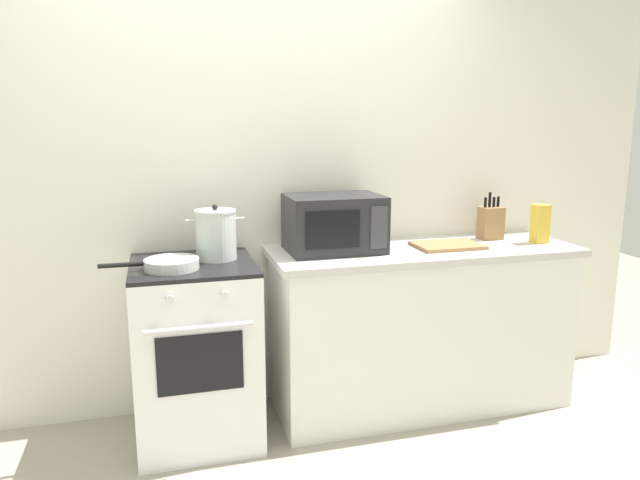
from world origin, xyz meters
TOP-DOWN VIEW (x-y plane):
  - back_wall at (0.30, 0.97)m, footprint 4.40×0.10m
  - lower_cabinet_right at (0.90, 0.62)m, footprint 1.64×0.56m
  - countertop_right at (0.90, 0.62)m, footprint 1.70×0.60m
  - stove at (-0.35, 0.60)m, footprint 0.60×0.64m
  - stock_pot at (-0.23, 0.66)m, footprint 0.29×0.21m
  - frying_pan at (-0.46, 0.50)m, footprint 0.45×0.25m
  - microwave at (0.40, 0.68)m, footprint 0.50×0.37m
  - cutting_board at (1.03, 0.60)m, footprint 0.36×0.26m
  - knife_block at (1.38, 0.74)m, footprint 0.13×0.10m
  - pasta_box at (1.59, 0.57)m, footprint 0.08×0.08m

SIDE VIEW (x-z plane):
  - lower_cabinet_right at x=0.90m, z-range 0.00..0.88m
  - stove at x=-0.35m, z-range 0.00..0.92m
  - countertop_right at x=0.90m, z-range 0.88..0.92m
  - cutting_board at x=1.03m, z-range 0.92..0.94m
  - frying_pan at x=-0.46m, z-range 0.92..0.97m
  - knife_block at x=1.38m, z-range 0.88..1.16m
  - pasta_box at x=1.59m, z-range 0.92..1.14m
  - stock_pot at x=-0.23m, z-range 0.91..1.19m
  - microwave at x=0.40m, z-range 0.92..1.22m
  - back_wall at x=0.30m, z-range 0.00..2.50m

